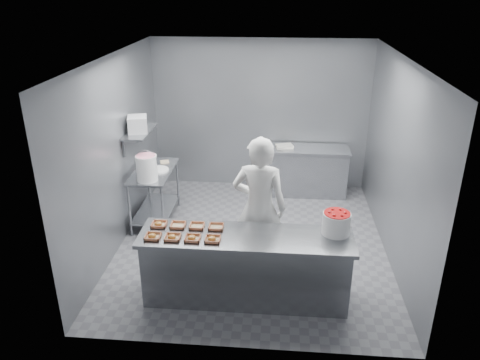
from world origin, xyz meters
name	(u,v)px	position (x,y,z in m)	size (l,w,h in m)	color
floor	(252,242)	(0.00, 0.00, 0.00)	(4.50, 4.50, 0.00)	#4C4C51
ceiling	(254,57)	(0.00, 0.00, 2.80)	(4.50, 4.50, 0.00)	white
wall_back	(260,115)	(0.00, 2.25, 1.40)	(4.00, 0.04, 2.80)	slate
wall_left	(117,153)	(-2.00, 0.00, 1.40)	(0.04, 4.50, 2.80)	slate
wall_right	(396,162)	(2.00, 0.00, 1.40)	(0.04, 4.50, 2.80)	slate
service_counter	(246,267)	(0.00, -1.35, 0.45)	(2.60, 0.70, 0.90)	slate
prep_table	(155,188)	(-1.65, 0.60, 0.59)	(0.60, 1.20, 0.90)	slate
back_counter	(307,171)	(0.90, 1.90, 0.45)	(1.50, 0.60, 0.90)	slate
wall_shelf	(139,132)	(-1.82, 0.60, 1.55)	(0.35, 0.90, 0.03)	slate
tray_0	(153,236)	(-1.11, -1.50, 0.92)	(0.19, 0.18, 0.06)	tan
tray_1	(172,237)	(-0.87, -1.50, 0.92)	(0.19, 0.18, 0.06)	tan
tray_2	(192,238)	(-0.63, -1.50, 0.92)	(0.19, 0.18, 0.06)	tan
tray_3	(212,239)	(-0.39, -1.50, 0.92)	(0.19, 0.18, 0.06)	tan
tray_4	(159,224)	(-1.11, -1.20, 0.92)	(0.19, 0.18, 0.06)	tan
tray_5	(178,225)	(-0.86, -1.20, 0.92)	(0.19, 0.18, 0.04)	tan
tray_6	(197,226)	(-0.62, -1.20, 0.92)	(0.19, 0.18, 0.04)	tan
tray_7	(216,227)	(-0.38, -1.20, 0.92)	(0.19, 0.18, 0.04)	tan
worker	(259,208)	(0.13, -0.75, 0.98)	(0.71, 0.47, 1.96)	silver
strawberry_tub	(336,222)	(1.08, -1.20, 1.05)	(0.34, 0.34, 0.28)	silver
glaze_bucket	(147,167)	(-1.63, 0.20, 1.11)	(0.34, 0.32, 0.49)	silver
bucket_lid	(158,170)	(-1.57, 0.60, 0.91)	(0.34, 0.34, 0.03)	silver
rag	(165,162)	(-1.55, 0.97, 0.91)	(0.14, 0.12, 0.02)	#CCB28C
appliance	(138,124)	(-1.82, 0.54, 1.69)	(0.29, 0.33, 0.25)	gray
paper_stack	(284,146)	(0.46, 1.90, 0.92)	(0.30, 0.22, 0.05)	silver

